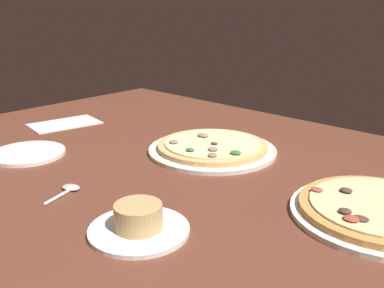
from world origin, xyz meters
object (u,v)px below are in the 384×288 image
(side_plate, at_px, (28,153))
(spoon, at_px, (67,190))
(ramekin_on_saucer, at_px, (139,223))
(paper_menu, at_px, (65,124))
(pizza_main, at_px, (212,148))
(pizza_side, at_px, (379,211))

(side_plate, bearing_deg, spoon, 168.75)
(ramekin_on_saucer, height_order, paper_menu, ramekin_on_saucer)
(pizza_main, relative_size, spoon, 3.32)
(paper_menu, bearing_deg, pizza_side, -167.08)
(pizza_side, height_order, spoon, pizza_side)
(pizza_main, height_order, ramekin_on_saucer, ramekin_on_saucer)
(pizza_side, xyz_separation_m, side_plate, (0.77, 0.27, -0.01))
(pizza_side, bearing_deg, pizza_main, -8.15)
(spoon, bearing_deg, paper_menu, -30.89)
(pizza_side, relative_size, paper_menu, 1.53)
(side_plate, bearing_deg, pizza_main, -134.09)
(pizza_side, bearing_deg, spoon, 32.66)
(ramekin_on_saucer, distance_m, paper_menu, 0.74)
(pizza_main, bearing_deg, ramekin_on_saucer, 114.17)
(paper_menu, relative_size, spoon, 2.08)
(side_plate, relative_size, spoon, 1.86)
(pizza_main, distance_m, spoon, 0.39)
(pizza_side, bearing_deg, ramekin_on_saucer, 50.58)
(pizza_side, distance_m, paper_menu, 0.96)
(pizza_main, distance_m, side_plate, 0.47)
(pizza_main, xyz_separation_m, side_plate, (0.32, 0.33, -0.01))
(paper_menu, xyz_separation_m, spoon, (-0.46, 0.27, 0.00))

